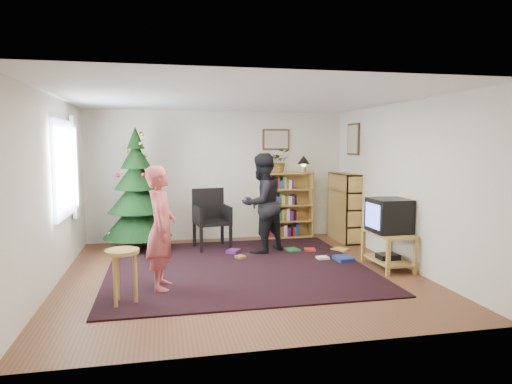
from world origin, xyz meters
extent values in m
plane|color=brown|center=(0.00, 0.00, 0.00)|extent=(5.00, 5.00, 0.00)
plane|color=white|center=(0.00, 0.00, 2.50)|extent=(5.00, 5.00, 0.00)
cube|color=silver|center=(0.00, 2.50, 1.25)|extent=(5.00, 0.02, 2.50)
cube|color=silver|center=(0.00, -2.50, 1.25)|extent=(5.00, 0.02, 2.50)
cube|color=silver|center=(-2.50, 0.00, 1.25)|extent=(0.02, 5.00, 2.50)
cube|color=silver|center=(2.50, 0.00, 1.25)|extent=(0.02, 5.00, 2.50)
cube|color=black|center=(0.00, 0.30, 0.01)|extent=(3.80, 3.60, 0.02)
cube|color=silver|center=(-2.47, 0.60, 1.50)|extent=(0.04, 1.20, 1.40)
cube|color=silver|center=(-2.43, 1.30, 1.50)|extent=(0.06, 0.35, 1.60)
cube|color=#4C3319|center=(1.15, 2.48, 1.95)|extent=(0.55, 0.03, 0.42)
cube|color=beige|center=(1.15, 2.48, 1.95)|extent=(0.47, 0.01, 0.34)
cube|color=#4C3319|center=(2.48, 1.75, 1.95)|extent=(0.03, 0.50, 0.60)
cube|color=beige|center=(2.48, 1.75, 1.95)|extent=(0.01, 0.42, 0.52)
cylinder|color=#3F2816|center=(-1.52, 1.85, 0.12)|extent=(0.12, 0.12, 0.23)
cone|color=black|center=(-1.52, 1.85, 0.57)|extent=(1.19, 1.19, 0.67)
cone|color=black|center=(-1.52, 1.85, 0.97)|extent=(1.00, 1.00, 0.60)
cone|color=black|center=(-1.52, 1.85, 1.34)|extent=(0.77, 0.77, 0.53)
cone|color=black|center=(-1.52, 1.85, 1.67)|extent=(0.54, 0.54, 0.46)
cone|color=black|center=(-1.52, 1.85, 1.97)|extent=(0.31, 0.31, 0.38)
cube|color=#B48B40|center=(1.38, 2.34, 0.65)|extent=(0.95, 0.30, 1.30)
cube|color=#B48B40|center=(1.38, 2.34, 1.29)|extent=(0.95, 0.30, 0.03)
cube|color=#B48B40|center=(2.34, 1.82, 0.65)|extent=(0.30, 0.95, 1.30)
cube|color=#B48B40|center=(2.34, 1.82, 1.29)|extent=(0.30, 0.95, 0.03)
cube|color=#B48B40|center=(2.22, -0.18, 0.53)|extent=(0.48, 0.86, 0.04)
cube|color=#B48B40|center=(2.01, -0.58, 0.26)|extent=(0.05, 0.05, 0.51)
cube|color=#B48B40|center=(2.43, -0.58, 0.26)|extent=(0.05, 0.05, 0.51)
cube|color=#B48B40|center=(2.01, 0.23, 0.26)|extent=(0.05, 0.05, 0.51)
cube|color=#B48B40|center=(2.43, 0.23, 0.26)|extent=(0.05, 0.05, 0.51)
cube|color=#B48B40|center=(2.22, -0.18, 0.12)|extent=(0.44, 0.82, 0.03)
cube|color=black|center=(2.22, -0.18, 0.17)|extent=(0.30, 0.25, 0.08)
cube|color=black|center=(2.22, -0.18, 0.80)|extent=(0.52, 0.58, 0.50)
cube|color=#5D6DFF|center=(1.95, -0.18, 0.80)|extent=(0.01, 0.45, 0.36)
cube|color=black|center=(-0.23, 1.60, 0.48)|extent=(0.67, 0.67, 0.05)
cube|color=black|center=(-0.23, 1.87, 0.77)|extent=(0.58, 0.14, 0.58)
cube|color=black|center=(-0.50, 1.34, 0.24)|extent=(0.06, 0.06, 0.48)
cube|color=black|center=(0.03, 1.34, 0.24)|extent=(0.06, 0.06, 0.48)
cube|color=black|center=(-0.50, 1.86, 0.24)|extent=(0.06, 0.06, 0.48)
cube|color=black|center=(0.03, 1.86, 0.24)|extent=(0.06, 0.06, 0.48)
cylinder|color=#B48B40|center=(-1.56, -1.01, 0.63)|extent=(0.39, 0.39, 0.04)
cylinder|color=#B48B40|center=(-1.42, -1.01, 0.30)|extent=(0.05, 0.05, 0.61)
cylinder|color=#B48B40|center=(-1.63, -0.88, 0.30)|extent=(0.05, 0.05, 0.61)
cylinder|color=#B48B40|center=(-1.63, -1.13, 0.30)|extent=(0.05, 0.05, 0.61)
imported|color=#BC4B4B|center=(-1.11, -0.49, 0.80)|extent=(0.44, 0.61, 1.59)
imported|color=black|center=(0.57, 1.18, 0.85)|extent=(1.05, 0.99, 1.71)
imported|color=gray|center=(1.18, 2.34, 1.53)|extent=(0.42, 0.37, 0.46)
cylinder|color=#A57F33|center=(1.68, 2.34, 1.35)|extent=(0.10, 0.10, 0.10)
sphere|color=#FFD88C|center=(1.68, 2.34, 1.47)|extent=(0.10, 0.10, 0.10)
cone|color=black|center=(1.68, 2.34, 1.55)|extent=(0.25, 0.25, 0.17)
cube|color=#A51E19|center=(1.40, 1.04, 0.04)|extent=(0.20, 0.20, 0.08)
cube|color=navy|center=(1.71, 0.31, 0.04)|extent=(0.20, 0.20, 0.08)
cube|color=#1E592D|center=(1.11, 1.12, 0.04)|extent=(0.20, 0.20, 0.08)
cube|color=gold|center=(1.95, 1.02, 0.04)|extent=(0.20, 0.20, 0.08)
cube|color=brown|center=(0.13, 0.77, 0.04)|extent=(0.20, 0.20, 0.08)
cube|color=beige|center=(1.42, 0.46, 0.04)|extent=(0.20, 0.20, 0.08)
cube|color=#4C1959|center=(0.08, 1.19, 0.04)|extent=(0.20, 0.20, 0.08)
camera|label=1|loc=(-1.10, -6.35, 1.86)|focal=32.00mm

